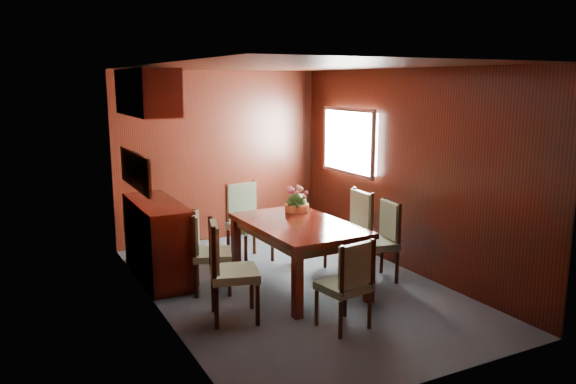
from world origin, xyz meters
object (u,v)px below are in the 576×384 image
dining_table (298,232)px  chair_head (348,280)px  chair_left_near (226,265)px  flower_centerpiece (297,199)px  chair_right_near (381,236)px  sideboard (158,240)px

dining_table → chair_head: chair_head is taller
dining_table → chair_left_near: 1.11m
flower_centerpiece → chair_head: bearing=-102.3°
chair_right_near → chair_head: chair_right_near is taller
chair_head → chair_left_near: bearing=132.2°
sideboard → chair_head: size_ratio=1.63×
dining_table → chair_left_near: bearing=-158.1°
sideboard → chair_left_near: 1.50m
chair_left_near → flower_centerpiece: bearing=142.3°
sideboard → chair_left_near: size_ratio=1.44×
chair_right_near → flower_centerpiece: flower_centerpiece is taller
sideboard → dining_table: sideboard is taller
chair_right_near → sideboard: bearing=71.3°
sideboard → chair_right_near: 2.57m
chair_head → flower_centerpiece: 1.75m
dining_table → flower_centerpiece: size_ratio=5.18×
sideboard → chair_head: (1.17, -2.20, 0.03)m
chair_head → flower_centerpiece: flower_centerpiece is taller
chair_left_near → chair_head: chair_left_near is taller
dining_table → sideboard: bearing=139.7°
sideboard → dining_table: 1.66m
dining_table → flower_centerpiece: (0.25, 0.49, 0.25)m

